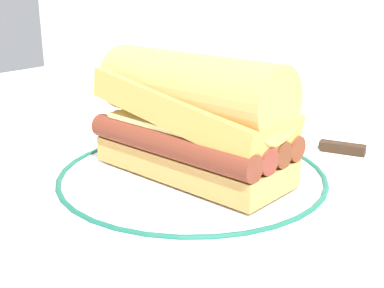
% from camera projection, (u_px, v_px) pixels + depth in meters
% --- Properties ---
extents(ground_plane, '(1.50, 1.50, 0.00)m').
position_uv_depth(ground_plane, '(188.00, 193.00, 0.50)').
color(ground_plane, white).
extents(plate, '(0.30, 0.30, 0.01)m').
position_uv_depth(plate, '(192.00, 178.00, 0.52)').
color(plate, white).
rests_on(plate, ground_plane).
extents(sausage_sandwich, '(0.21, 0.11, 0.12)m').
position_uv_depth(sausage_sandwich, '(192.00, 115.00, 0.50)').
color(sausage_sandwich, tan).
rests_on(sausage_sandwich, plate).
extents(butter_knife, '(0.15, 0.05, 0.01)m').
position_uv_depth(butter_knife, '(314.00, 145.00, 0.63)').
color(butter_knife, silver).
rests_on(butter_knife, ground_plane).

